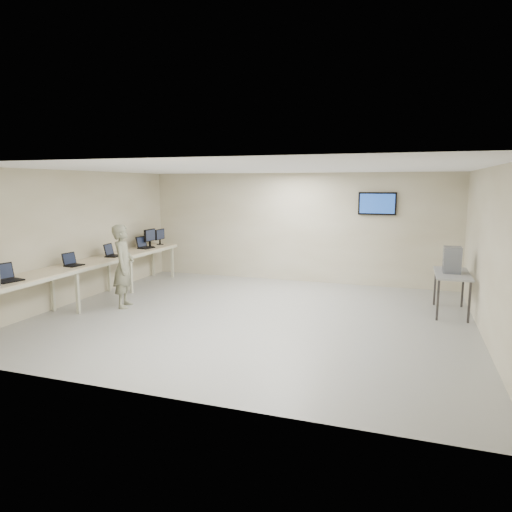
% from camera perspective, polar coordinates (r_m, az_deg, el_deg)
% --- Properties ---
extents(room, '(8.01, 7.01, 2.81)m').
position_cam_1_polar(room, '(8.56, -0.10, 1.57)').
color(room, gray).
rests_on(room, ground).
extents(workbench, '(0.76, 6.00, 0.90)m').
position_cam_1_polar(workbench, '(10.34, -19.56, -0.94)').
color(workbench, beige).
rests_on(workbench, ground).
extents(laptop_0, '(0.40, 0.44, 0.30)m').
position_cam_1_polar(laptop_0, '(8.73, -28.73, -2.28)').
color(laptop_0, black).
rests_on(laptop_0, workbench).
extents(laptop_1, '(0.31, 0.36, 0.26)m').
position_cam_1_polar(laptop_1, '(9.82, -22.01, -0.75)').
color(laptop_1, black).
rests_on(laptop_1, workbench).
extents(laptop_2, '(0.34, 0.40, 0.29)m').
position_cam_1_polar(laptop_2, '(10.80, -17.59, 0.35)').
color(laptop_2, black).
rests_on(laptop_2, workbench).
extents(laptop_3, '(0.35, 0.41, 0.30)m').
position_cam_1_polar(laptop_3, '(11.95, -13.80, 1.32)').
color(laptop_3, black).
rests_on(laptop_3, workbench).
extents(monitor_near, '(0.21, 0.47, 0.46)m').
position_cam_1_polar(monitor_near, '(12.12, -13.14, 2.42)').
color(monitor_near, black).
rests_on(monitor_near, workbench).
extents(monitor_far, '(0.19, 0.42, 0.42)m').
position_cam_1_polar(monitor_far, '(12.55, -11.93, 2.55)').
color(monitor_far, black).
rests_on(monitor_far, workbench).
extents(soldier, '(0.59, 0.72, 1.71)m').
position_cam_1_polar(soldier, '(9.72, -16.22, -1.22)').
color(soldier, '#6A6F54').
rests_on(soldier, ground).
extents(side_table, '(0.63, 1.36, 0.81)m').
position_cam_1_polar(side_table, '(9.65, 23.31, -2.36)').
color(side_table, gray).
rests_on(side_table, ground).
extents(storage_bins, '(0.32, 0.36, 0.51)m').
position_cam_1_polar(storage_bins, '(9.59, 23.31, -0.43)').
color(storage_bins, slate).
rests_on(storage_bins, side_table).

